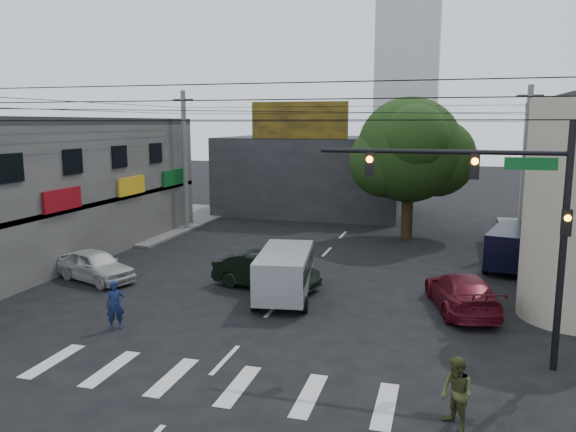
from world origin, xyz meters
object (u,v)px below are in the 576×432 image
at_px(traffic_gantry, 503,204).
at_px(navy_van, 513,248).
at_px(pedestrian_olive, 456,394).
at_px(street_tree, 409,150).
at_px(dark_sedan, 266,271).
at_px(silver_minivan, 285,275).
at_px(traffic_officer, 115,305).
at_px(utility_pole_far_right, 525,168).
at_px(utility_pole_far_left, 185,161).
at_px(white_compact, 95,265).
at_px(maroon_sedan, 462,292).

distance_m(traffic_gantry, navy_van, 12.70).
distance_m(navy_van, pedestrian_olive, 16.36).
bearing_deg(street_tree, dark_sedan, -112.25).
distance_m(dark_sedan, silver_minivan, 1.76).
xyz_separation_m(street_tree, traffic_officer, (-8.66, -18.60, -4.61)).
bearing_deg(street_tree, traffic_gantry, -78.01).
relative_size(dark_sedan, silver_minivan, 1.00).
height_order(utility_pole_far_right, silver_minivan, utility_pole_far_right).
xyz_separation_m(silver_minivan, navy_van, (9.49, 7.76, 0.02)).
distance_m(utility_pole_far_right, navy_van, 6.24).
relative_size(utility_pole_far_left, white_compact, 2.02).
relative_size(traffic_gantry, utility_pole_far_left, 0.78).
xyz_separation_m(street_tree, white_compact, (-12.95, -13.53, -4.75)).
height_order(maroon_sedan, pedestrian_olive, pedestrian_olive).
bearing_deg(silver_minivan, traffic_officer, 126.70).
distance_m(street_tree, utility_pole_far_left, 14.56).
relative_size(maroon_sedan, pedestrian_olive, 3.05).
xyz_separation_m(utility_pole_far_right, navy_van, (-0.92, -5.02, -3.58)).
relative_size(dark_sedan, navy_van, 0.91).
relative_size(utility_pole_far_right, silver_minivan, 1.88).
height_order(traffic_gantry, navy_van, traffic_gantry).
relative_size(traffic_gantry, white_compact, 1.58).
relative_size(street_tree, maroon_sedan, 1.63).
distance_m(dark_sedan, traffic_officer, 7.03).
xyz_separation_m(traffic_officer, pedestrian_olive, (11.35, -3.52, 0.01)).
distance_m(street_tree, pedestrian_olive, 22.75).
xyz_separation_m(utility_pole_far_left, navy_van, (20.08, -5.02, -3.58)).
height_order(white_compact, navy_van, navy_van).
bearing_deg(utility_pole_far_right, utility_pole_far_left, 180.00).
height_order(traffic_gantry, white_compact, traffic_gantry).
xyz_separation_m(traffic_gantry, white_compact, (-16.78, 4.47, -4.11)).
bearing_deg(silver_minivan, maroon_sedan, -94.66).
bearing_deg(white_compact, maroon_sedan, -68.56).
bearing_deg(traffic_officer, maroon_sedan, -14.23).
height_order(utility_pole_far_left, white_compact, utility_pole_far_left).
height_order(traffic_gantry, pedestrian_olive, traffic_gantry).
bearing_deg(utility_pole_far_left, maroon_sedan, -35.07).
relative_size(traffic_officer, pedestrian_olive, 0.98).
relative_size(maroon_sedan, navy_van, 0.99).
height_order(dark_sedan, maroon_sedan, dark_sedan).
distance_m(maroon_sedan, traffic_officer, 12.82).
height_order(maroon_sedan, navy_van, navy_van).
bearing_deg(pedestrian_olive, utility_pole_far_right, 132.19).
distance_m(utility_pole_far_left, dark_sedan, 15.34).
bearing_deg(maroon_sedan, traffic_officer, 10.99).
xyz_separation_m(maroon_sedan, traffic_officer, (-11.66, -5.32, 0.14)).
xyz_separation_m(street_tree, utility_pole_far_right, (6.50, -1.00, -0.87)).
xyz_separation_m(utility_pole_far_left, dark_sedan, (9.38, -11.52, -3.83)).
relative_size(dark_sedan, white_compact, 1.07).
xyz_separation_m(street_tree, dark_sedan, (-5.12, -12.52, -4.71)).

